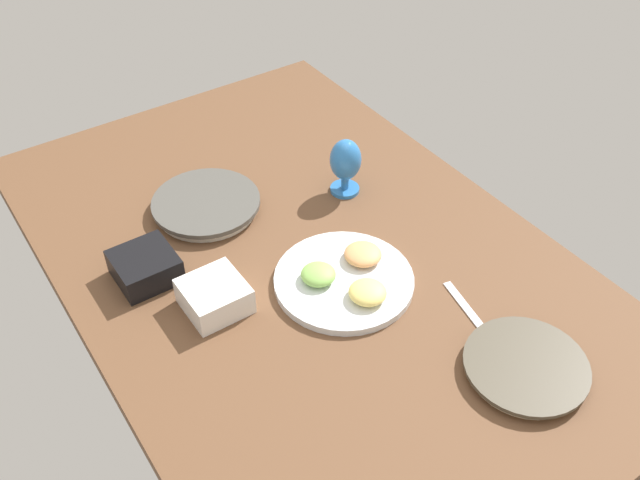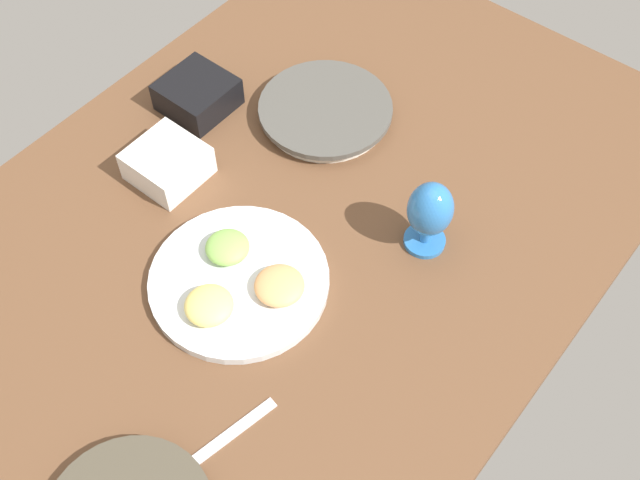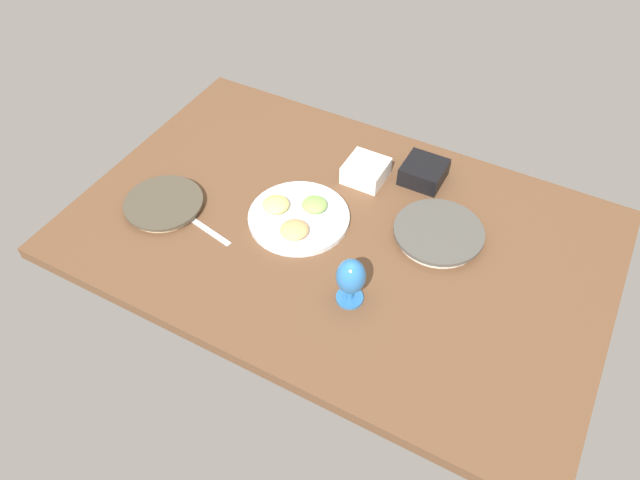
# 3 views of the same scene
# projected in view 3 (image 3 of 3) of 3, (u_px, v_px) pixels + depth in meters

# --- Properties ---
(ground_plane) EXTENTS (1.60, 1.04, 0.04)m
(ground_plane) POSITION_uv_depth(u_px,v_px,m) (339.00, 234.00, 1.85)
(ground_plane) COLOR brown
(dinner_plate_left) EXTENTS (0.27, 0.27, 0.03)m
(dinner_plate_left) POSITION_uv_depth(u_px,v_px,m) (438.00, 233.00, 1.80)
(dinner_plate_left) COLOR silver
(dinner_plate_left) RESTS_ON ground_plane
(dinner_plate_right) EXTENTS (0.25, 0.25, 0.02)m
(dinner_plate_right) POSITION_uv_depth(u_px,v_px,m) (164.00, 204.00, 1.89)
(dinner_plate_right) COLOR beige
(dinner_plate_right) RESTS_ON ground_plane
(fruit_platter) EXTENTS (0.31, 0.31, 0.05)m
(fruit_platter) POSITION_uv_depth(u_px,v_px,m) (298.00, 216.00, 1.85)
(fruit_platter) COLOR silver
(fruit_platter) RESTS_ON ground_plane
(hurricane_glass_blue) EXTENTS (0.08, 0.08, 0.15)m
(hurricane_glass_blue) POSITION_uv_depth(u_px,v_px,m) (351.00, 278.00, 1.59)
(hurricane_glass_blue) COLOR #2C71BB
(hurricane_glass_blue) RESTS_ON ground_plane
(square_bowl_white) EXTENTS (0.13, 0.13, 0.06)m
(square_bowl_white) POSITION_uv_depth(u_px,v_px,m) (366.00, 170.00, 1.97)
(square_bowl_white) COLOR white
(square_bowl_white) RESTS_ON ground_plane
(square_bowl_black) EXTENTS (0.13, 0.13, 0.06)m
(square_bowl_black) POSITION_uv_depth(u_px,v_px,m) (424.00, 171.00, 1.96)
(square_bowl_black) COLOR black
(square_bowl_black) RESTS_ON ground_plane
(fork_by_right_plate) EXTENTS (0.18, 0.05, 0.01)m
(fork_by_right_plate) POSITION_uv_depth(u_px,v_px,m) (208.00, 230.00, 1.83)
(fork_by_right_plate) COLOR silver
(fork_by_right_plate) RESTS_ON ground_plane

